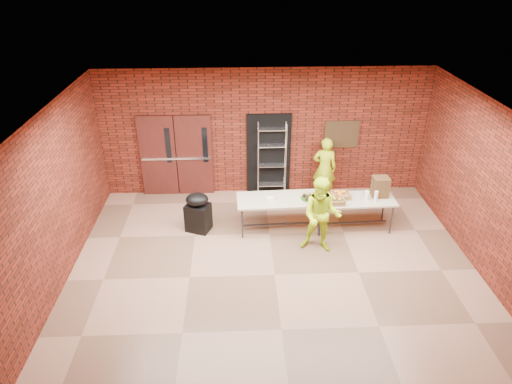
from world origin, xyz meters
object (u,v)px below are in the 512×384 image
table_right (354,201)px  coffee_dispenser (380,187)px  table_left (281,201)px  volunteer_woman (325,168)px  covered_grill (198,212)px  volunteer_man (321,215)px  wire_rack (272,160)px

table_right → coffee_dispenser: bearing=9.6°
table_left → volunteer_woman: 1.91m
table_right → coffee_dispenser: size_ratio=3.99×
coffee_dispenser → covered_grill: (-4.04, -0.07, -0.50)m
table_right → volunteer_man: volunteer_man is taller
table_right → covered_grill: (-3.45, 0.05, -0.22)m
wire_rack → table_left: 1.71m
coffee_dispenser → volunteer_man: volunteer_man is taller
covered_grill → volunteer_man: (2.58, -0.86, 0.37)m
coffee_dispenser → covered_grill: coffee_dispenser is taller
volunteer_woman → volunteer_man: volunteer_man is taller
wire_rack → volunteer_woman: wire_rack is taller
coffee_dispenser → table_right: bearing=-168.3°
wire_rack → volunteer_man: size_ratio=1.16×
wire_rack → table_left: (0.07, -1.69, -0.24)m
wire_rack → volunteer_woman: size_ratio=1.20×
coffee_dispenser → volunteer_man: size_ratio=0.27×
wire_rack → covered_grill: wire_rack is taller
table_right → covered_grill: size_ratio=1.98×
covered_grill → volunteer_woman: size_ratio=0.57×
wire_rack → coffee_dispenser: wire_rack is taller
wire_rack → coffee_dispenser: size_ratio=4.22×
wire_rack → coffee_dispenser: 2.77m
table_left → volunteer_woman: size_ratio=1.21×
covered_grill → volunteer_woman: volunteer_woman is taller
table_left → wire_rack: bearing=90.2°
coffee_dispenser → volunteer_man: 1.74m
covered_grill → volunteer_man: bearing=3.7°
coffee_dispenser → covered_grill: bearing=-179.0°
table_right → volunteer_man: 1.20m
covered_grill → wire_rack: bearing=65.0°
wire_rack → table_right: size_ratio=1.06×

